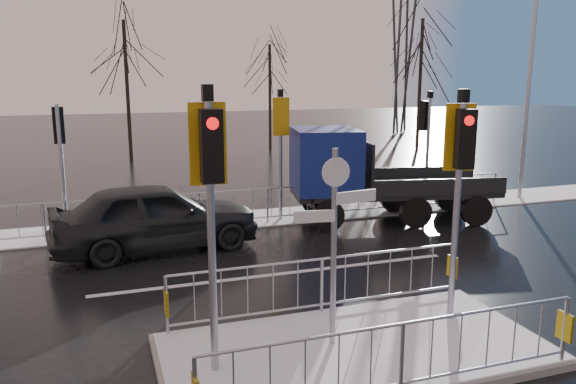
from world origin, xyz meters
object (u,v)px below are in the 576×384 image
object	(u,v)px
traffic_island	(354,331)
car_far_lane	(156,216)
flatbed_truck	(354,173)
street_lamp_right	(532,71)

from	to	relation	value
traffic_island	car_far_lane	size ratio (longest dim) A/B	1.19
flatbed_truck	car_far_lane	bearing A→B (deg)	-171.02
car_far_lane	traffic_island	bearing A→B (deg)	-167.52
car_far_lane	street_lamp_right	bearing A→B (deg)	-88.39
traffic_island	flatbed_truck	xyz separation A→B (m)	(3.47, 7.39, 1.08)
traffic_island	car_far_lane	bearing A→B (deg)	109.74
car_far_lane	street_lamp_right	size ratio (longest dim) A/B	0.63
car_far_lane	flatbed_truck	bearing A→B (deg)	-88.28
car_far_lane	street_lamp_right	distance (m)	13.53
car_far_lane	flatbed_truck	size ratio (longest dim) A/B	0.80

